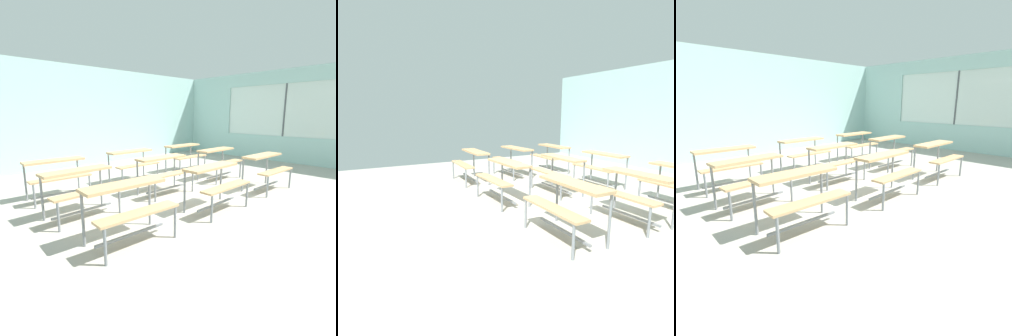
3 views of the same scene
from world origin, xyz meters
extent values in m
cube|color=#ADA89E|center=(0.00, 0.00, -0.03)|extent=(10.00, 9.00, 0.05)
cube|color=tan|center=(-2.04, -0.60, 0.72)|extent=(1.11, 0.36, 0.04)
cube|color=tan|center=(-2.05, -0.92, 0.44)|extent=(1.11, 0.26, 0.03)
cylinder|color=gray|center=(-2.53, -0.44, 0.36)|extent=(0.04, 0.04, 0.72)
cylinder|color=gray|center=(-1.53, -0.48, 0.36)|extent=(0.04, 0.04, 0.72)
cylinder|color=gray|center=(-2.56, -0.99, 0.22)|extent=(0.04, 0.04, 0.44)
cylinder|color=gray|center=(-1.56, -1.03, 0.22)|extent=(0.04, 0.04, 0.44)
cube|color=gray|center=(-2.04, -0.74, 0.10)|extent=(1.00, 0.07, 0.03)
cube|color=tan|center=(-0.33, -0.65, 0.72)|extent=(1.10, 0.33, 0.04)
cube|color=tan|center=(-0.33, -0.97, 0.44)|extent=(1.10, 0.23, 0.03)
cylinder|color=gray|center=(-0.83, -0.52, 0.36)|extent=(0.04, 0.04, 0.72)
cylinder|color=gray|center=(0.17, -0.50, 0.36)|extent=(0.04, 0.04, 0.72)
cylinder|color=gray|center=(-0.83, -1.07, 0.22)|extent=(0.04, 0.04, 0.44)
cylinder|color=gray|center=(0.17, -1.05, 0.22)|extent=(0.04, 0.04, 0.44)
cube|color=gray|center=(-0.33, -0.79, 0.10)|extent=(1.00, 0.04, 0.03)
cube|color=tan|center=(1.42, -0.66, 0.72)|extent=(1.10, 0.34, 0.04)
cube|color=tan|center=(1.41, -0.98, 0.44)|extent=(1.10, 0.24, 0.03)
cylinder|color=gray|center=(0.92, -0.51, 0.36)|extent=(0.04, 0.04, 0.72)
cylinder|color=gray|center=(1.92, -0.53, 0.36)|extent=(0.04, 0.04, 0.72)
cylinder|color=gray|center=(0.91, -1.06, 0.22)|extent=(0.04, 0.04, 0.44)
cylinder|color=gray|center=(1.91, -1.08, 0.22)|extent=(0.04, 0.04, 0.44)
cube|color=gray|center=(1.41, -0.80, 0.10)|extent=(1.00, 0.05, 0.03)
cube|color=tan|center=(-2.12, 0.60, 0.72)|extent=(1.11, 0.36, 0.04)
cube|color=tan|center=(-2.11, 0.28, 0.44)|extent=(1.11, 0.26, 0.03)
cylinder|color=gray|center=(-2.63, 0.72, 0.36)|extent=(0.04, 0.04, 0.72)
cylinder|color=gray|center=(-1.63, 0.76, 0.36)|extent=(0.04, 0.04, 0.72)
cylinder|color=gray|center=(-2.61, 0.17, 0.22)|extent=(0.04, 0.04, 0.44)
cylinder|color=gray|center=(-1.61, 0.21, 0.22)|extent=(0.04, 0.04, 0.44)
cube|color=gray|center=(-2.12, 0.46, 0.10)|extent=(1.00, 0.07, 0.03)
cube|color=tan|center=(-0.33, 0.62, 0.72)|extent=(1.11, 0.34, 0.04)
cube|color=tan|center=(-0.33, 0.30, 0.44)|extent=(1.10, 0.24, 0.03)
cylinder|color=gray|center=(-0.82, 0.77, 0.36)|extent=(0.04, 0.04, 0.72)
cylinder|color=gray|center=(0.18, 0.75, 0.36)|extent=(0.04, 0.04, 0.72)
cylinder|color=gray|center=(-0.83, 0.22, 0.22)|extent=(0.04, 0.04, 0.44)
cylinder|color=gray|center=(0.17, 0.20, 0.22)|extent=(0.04, 0.04, 0.44)
cube|color=gray|center=(-0.33, 0.48, 0.10)|extent=(1.00, 0.05, 0.03)
cube|color=tan|center=(1.45, 0.59, 0.72)|extent=(1.10, 0.33, 0.04)
cube|color=tan|center=(1.46, 0.27, 0.44)|extent=(1.10, 0.23, 0.03)
cylinder|color=gray|center=(0.95, 0.72, 0.36)|extent=(0.04, 0.04, 0.72)
cylinder|color=gray|center=(0.96, 0.17, 0.22)|extent=(0.04, 0.04, 0.44)
cylinder|color=gray|center=(1.96, 0.18, 0.22)|extent=(0.04, 0.04, 0.44)
cube|color=gray|center=(1.45, 0.45, 0.10)|extent=(1.00, 0.04, 0.03)
cube|color=tan|center=(-2.04, 1.76, 0.72)|extent=(1.11, 0.36, 0.04)
cube|color=tan|center=(-2.05, 1.44, 0.44)|extent=(1.11, 0.26, 0.03)
cylinder|color=gray|center=(-2.54, 1.91, 0.36)|extent=(0.04, 0.04, 0.72)
cylinder|color=gray|center=(-1.54, 1.88, 0.36)|extent=(0.04, 0.04, 0.72)
cylinder|color=gray|center=(-2.56, 1.36, 0.22)|extent=(0.04, 0.04, 0.44)
cylinder|color=gray|center=(-1.56, 1.33, 0.22)|extent=(0.04, 0.04, 0.44)
cube|color=gray|center=(-2.05, 1.62, 0.10)|extent=(1.00, 0.07, 0.03)
cube|color=tan|center=(-0.28, 1.79, 0.72)|extent=(1.10, 0.32, 0.04)
cube|color=tan|center=(-0.28, 1.47, 0.44)|extent=(1.10, 0.22, 0.03)
cylinder|color=gray|center=(-0.78, 1.93, 0.36)|extent=(0.04, 0.04, 0.72)
cylinder|color=gray|center=(0.22, 1.93, 0.36)|extent=(0.04, 0.04, 0.72)
cylinder|color=gray|center=(-0.78, 1.38, 0.22)|extent=(0.04, 0.04, 0.44)
cylinder|color=gray|center=(0.22, 1.38, 0.22)|extent=(0.04, 0.04, 0.44)
cube|color=gray|center=(-0.28, 1.65, 0.10)|extent=(1.00, 0.03, 0.03)
cube|color=tan|center=(1.47, 1.43, 0.44)|extent=(1.10, 0.23, 0.03)
cylinder|color=gray|center=(0.97, 1.90, 0.36)|extent=(0.04, 0.04, 0.72)
cylinder|color=gray|center=(0.97, 1.35, 0.22)|extent=(0.04, 0.04, 0.44)
camera|label=1|loc=(-3.80, -3.30, 1.60)|focal=28.00mm
camera|label=2|loc=(4.05, -3.10, 1.61)|focal=29.60mm
camera|label=3|loc=(-3.80, -3.30, 1.60)|focal=28.00mm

